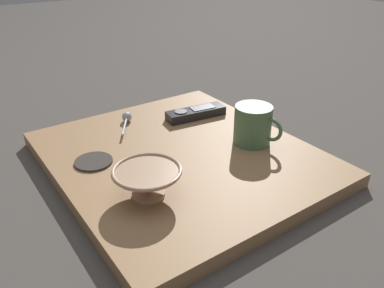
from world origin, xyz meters
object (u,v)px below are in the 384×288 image
(teaspoon, at_px, (127,118))
(tv_remote_near, at_px, (196,113))
(coffee_mug, at_px, (253,125))
(drink_coaster, at_px, (94,161))
(cereal_bowl, at_px, (148,181))

(teaspoon, distance_m, tv_remote_near, 0.20)
(coffee_mug, height_order, teaspoon, coffee_mug)
(tv_remote_near, height_order, drink_coaster, tv_remote_near)
(teaspoon, bearing_deg, cereal_bowl, -19.65)
(coffee_mug, bearing_deg, tv_remote_near, -173.23)
(teaspoon, bearing_deg, coffee_mug, 35.35)
(drink_coaster, bearing_deg, cereal_bowl, 12.12)
(cereal_bowl, distance_m, coffee_mug, 0.33)
(tv_remote_near, bearing_deg, drink_coaster, -77.77)
(cereal_bowl, distance_m, drink_coaster, 0.19)
(coffee_mug, xyz_separation_m, drink_coaster, (-0.13, -0.36, -0.05))
(drink_coaster, bearing_deg, teaspoon, 133.59)
(tv_remote_near, relative_size, drink_coaster, 2.05)
(tv_remote_near, bearing_deg, teaspoon, -113.79)
(coffee_mug, xyz_separation_m, tv_remote_near, (-0.21, -0.02, -0.04))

